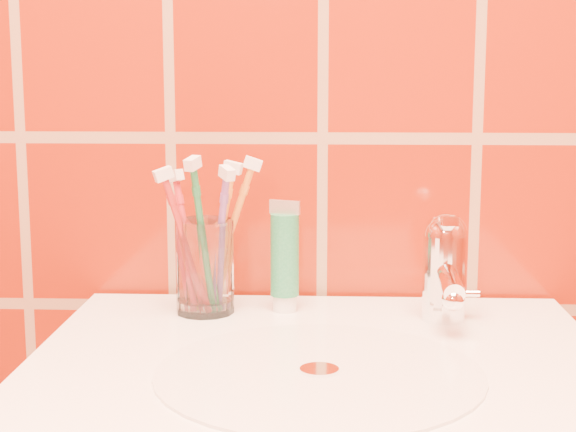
{
  "coord_description": "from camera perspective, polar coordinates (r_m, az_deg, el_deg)",
  "views": [
    {
      "loc": [
        0.01,
        0.15,
        1.12
      ],
      "look_at": [
        -0.04,
        1.08,
        0.97
      ],
      "focal_mm": 55.0,
      "sensor_mm": 36.0,
      "label": 1
    }
  ],
  "objects": [
    {
      "name": "toothpaste_tube",
      "position": [
        1.0,
        -0.22,
        -2.84
      ],
      "size": [
        0.04,
        0.03,
        0.13
      ],
      "rotation": [
        0.0,
        0.0,
        -0.35
      ],
      "color": "white",
      "rests_on": "pedestal_sink"
    },
    {
      "name": "faucet",
      "position": [
        0.98,
        10.13,
        -3.08
      ],
      "size": [
        0.05,
        0.11,
        0.12
      ],
      "color": "white",
      "rests_on": "pedestal_sink"
    },
    {
      "name": "toothbrush_3",
      "position": [
        0.97,
        -5.54,
        -1.43
      ],
      "size": [
        0.07,
        0.1,
        0.2
      ],
      "primitive_type": null,
      "rotation": [
        0.21,
        0.0,
        -0.39
      ],
      "color": "#1E723E",
      "rests_on": "glass_tumbler"
    },
    {
      "name": "toothbrush_0",
      "position": [
        1.01,
        -6.55,
        -1.68
      ],
      "size": [
        0.11,
        0.11,
        0.18
      ],
      "primitive_type": null,
      "rotation": [
        0.29,
        0.0,
        -2.4
      ],
      "color": "red",
      "rests_on": "glass_tumbler"
    },
    {
      "name": "glass_tumbler",
      "position": [
        1.0,
        -5.41,
        -3.27
      ],
      "size": [
        0.07,
        0.07,
        0.11
      ],
      "primitive_type": "cylinder",
      "rotation": [
        0.0,
        0.0,
        -0.06
      ],
      "color": "white",
      "rests_on": "pedestal_sink"
    },
    {
      "name": "toothbrush_5",
      "position": [
        1.0,
        -4.41,
        -1.4
      ],
      "size": [
        0.07,
        0.07,
        0.18
      ],
      "primitive_type": null,
      "rotation": [
        0.2,
        0.0,
        1.37
      ],
      "color": "orange",
      "rests_on": "glass_tumbler"
    },
    {
      "name": "toothbrush_2",
      "position": [
        1.0,
        -3.82,
        -1.26
      ],
      "size": [
        0.08,
        0.08,
        0.18
      ],
      "primitive_type": null,
      "rotation": [
        0.32,
        0.0,
        1.59
      ],
      "color": "orange",
      "rests_on": "glass_tumbler"
    },
    {
      "name": "toothbrush_4",
      "position": [
        0.98,
        -4.46,
        -1.66
      ],
      "size": [
        0.09,
        0.11,
        0.19
      ],
      "primitive_type": null,
      "rotation": [
        0.25,
        0.0,
        0.6
      ],
      "color": "#784697",
      "rests_on": "glass_tumbler"
    },
    {
      "name": "toothbrush_1",
      "position": [
        0.98,
        -6.6,
        -1.76
      ],
      "size": [
        0.12,
        0.1,
        0.18
      ],
      "primitive_type": null,
      "rotation": [
        0.3,
        0.0,
        -1.1
      ],
      "color": "#A22222",
      "rests_on": "glass_tumbler"
    }
  ]
}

